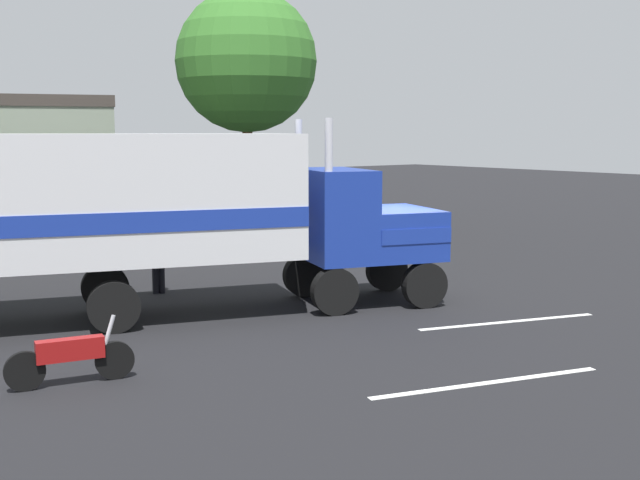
{
  "coord_description": "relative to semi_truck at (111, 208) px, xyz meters",
  "views": [
    {
      "loc": [
        -13.71,
        -14.6,
        4.19
      ],
      "look_at": [
        -2.0,
        0.47,
        1.6
      ],
      "focal_mm": 44.83,
      "sensor_mm": 36.0,
      "label": 1
    }
  ],
  "objects": [
    {
      "name": "parked_bus",
      "position": [
        2.45,
        10.66,
        -0.46
      ],
      "size": [
        11.23,
        5.98,
        3.4
      ],
      "color": "#BFB29E",
      "rests_on": "ground_plane"
    },
    {
      "name": "tree_left",
      "position": [
        11.77,
        12.79,
        4.64
      ],
      "size": [
        6.05,
        6.05,
        10.21
      ],
      "color": "brown",
      "rests_on": "ground_plane"
    },
    {
      "name": "ground_plane",
      "position": [
        6.62,
        -2.01,
        -2.52
      ],
      "size": [
        120.0,
        120.0,
        0.0
      ],
      "primitive_type": "plane",
      "color": "black"
    },
    {
      "name": "semi_truck",
      "position": [
        0.0,
        0.0,
        0.0
      ],
      "size": [
        14.2,
        6.9,
        4.5
      ],
      "color": "#193399",
      "rests_on": "ground_plane"
    },
    {
      "name": "person_bystander",
      "position": [
        2.16,
        2.19,
        -1.63
      ],
      "size": [
        0.37,
        0.47,
        1.63
      ],
      "color": "black",
      "rests_on": "ground_plane"
    },
    {
      "name": "lane_stripe_mid",
      "position": [
        3.09,
        -8.1,
        -2.52
      ],
      "size": [
        4.27,
        1.38,
        0.01
      ],
      "primitive_type": "cube",
      "rotation": [
        0.0,
        0.0,
        -0.28
      ],
      "color": "silver",
      "rests_on": "ground_plane"
    },
    {
      "name": "motorcycle",
      "position": [
        -2.45,
        -3.89,
        -2.04
      ],
      "size": [
        2.09,
        0.53,
        1.12
      ],
      "color": "black",
      "rests_on": "ground_plane"
    },
    {
      "name": "lane_stripe_near",
      "position": [
        6.83,
        -5.51,
        -2.52
      ],
      "size": [
        4.23,
        1.52,
        0.01
      ],
      "primitive_type": "cube",
      "rotation": [
        0.0,
        0.0,
        -0.32
      ],
      "color": "silver",
      "rests_on": "ground_plane"
    }
  ]
}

